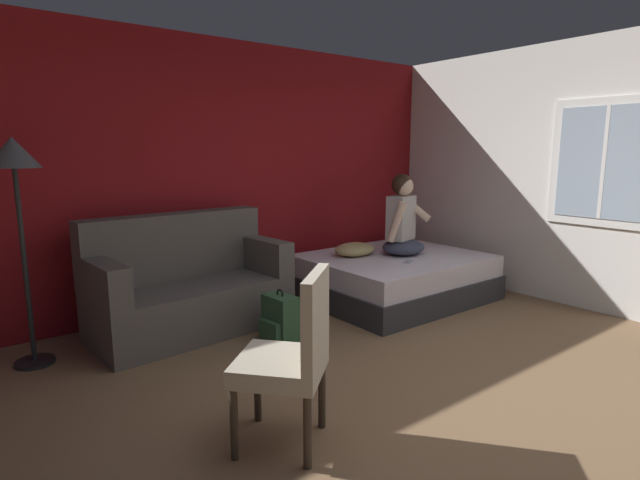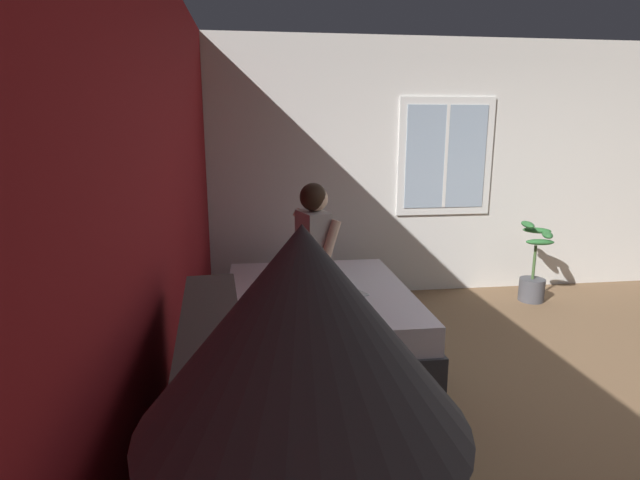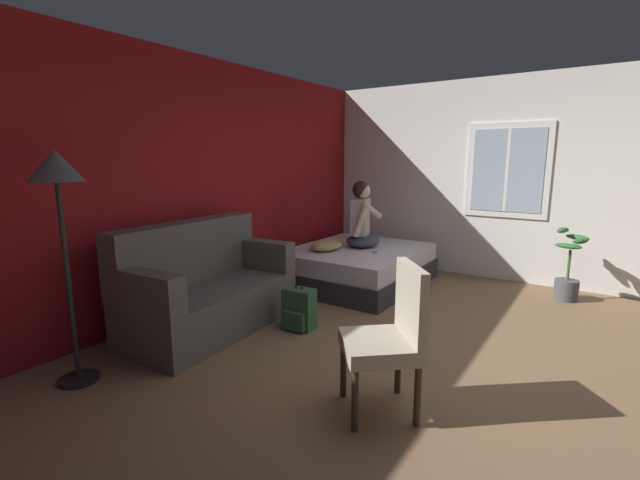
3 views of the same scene
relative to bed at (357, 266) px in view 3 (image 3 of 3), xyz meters
The scene contains 12 objects.
ground_plane 2.42m from the bed, 126.73° to the right, with size 40.00×40.00×0.00m, color brown.
wall_back_accent 2.11m from the bed, 143.72° to the left, with size 10.42×0.16×2.70m, color maroon.
wall_side_with_window 2.60m from the bed, 55.09° to the right, with size 0.19×7.22×2.70m.
bed is the anchor object (origin of this frame).
couch 2.23m from the bed, 168.15° to the left, with size 1.76×0.95×1.04m.
side_chair 2.96m from the bed, 146.78° to the right, with size 0.65×0.65×0.98m.
person_seated 0.61m from the bed, ahead, with size 0.62×0.57×0.88m.
backpack 1.72m from the bed, behind, with size 0.26×0.32×0.46m.
throw_pillow 0.54m from the bed, 144.17° to the left, with size 0.48×0.36×0.14m, color tan.
cell_phone 0.44m from the bed, 114.13° to the right, with size 0.07×0.14×0.01m, color #B7B7BC.
floor_lamp 3.65m from the bed, behind, with size 0.36×0.36×1.70m.
potted_plant 2.50m from the bed, 71.96° to the right, with size 0.39×0.37×0.85m.
Camera 3 is at (-3.41, -0.75, 1.63)m, focal length 24.00 mm.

